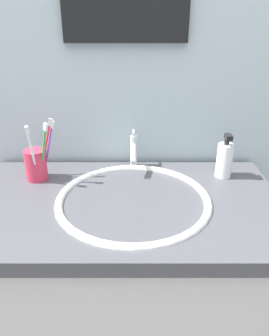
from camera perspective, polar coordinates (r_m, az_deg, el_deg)
name	(u,v)px	position (r m, az deg, el deg)	size (l,w,h in m)	color
tiled_wall_back	(128,78)	(1.17, -1.20, 15.28)	(2.13, 0.04, 2.40)	silver
vanity_counter	(128,309)	(1.27, -1.21, -23.22)	(0.93, 0.54, 0.90)	silver
sink_basin	(134,211)	(1.00, -0.01, -7.51)	(0.46, 0.46, 0.12)	white
faucet	(135,151)	(1.15, 0.03, 2.93)	(0.02, 0.14, 0.13)	silver
toothbrush_cup	(37,165)	(1.12, -16.53, 0.57)	(0.07, 0.07, 0.10)	#D8334C
toothbrush_white	(33,151)	(1.06, -17.16, 2.85)	(0.01, 0.05, 0.20)	white
toothbrush_green	(45,148)	(1.07, -15.31, 3.30)	(0.06, 0.04, 0.20)	green
toothbrush_purple	(50,145)	(1.12, -14.46, 3.90)	(0.05, 0.04, 0.18)	purple
toothbrush_red	(47,145)	(1.10, -14.91, 3.92)	(0.06, 0.02, 0.20)	red
soap_dispenser	(226,160)	(1.13, 15.53, 1.40)	(0.05, 0.06, 0.15)	white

